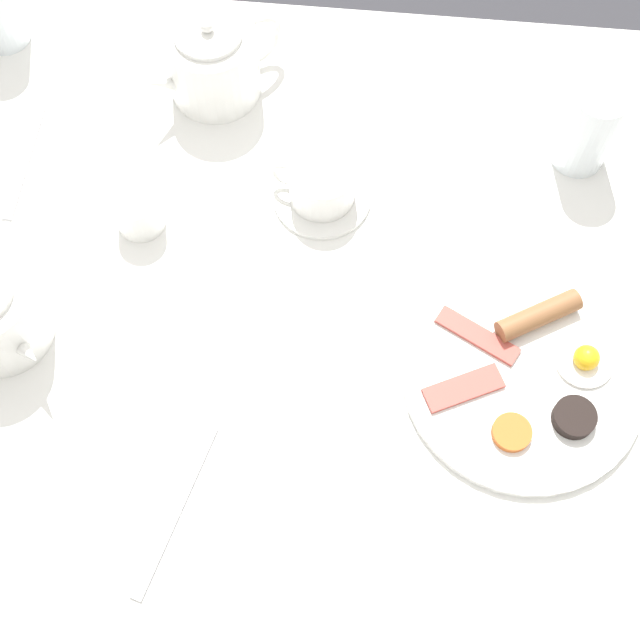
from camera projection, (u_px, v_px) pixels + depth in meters
name	position (u px, v px, depth m)	size (l,w,h in m)	color
ground_plane	(320.00, 474.00, 1.78)	(8.00, 8.00, 0.00)	#333338
table	(320.00, 346.00, 1.17)	(1.04, 1.18, 0.73)	white
breakfast_plate	(527.00, 374.00, 1.08)	(0.29, 0.29, 0.04)	white
teapot_near	(214.00, 61.00, 1.22)	(0.15, 0.18, 0.13)	white
teacup_with_saucer_right	(321.00, 186.00, 1.16)	(0.13, 0.13, 0.07)	white
water_glass_tall	(589.00, 127.00, 1.16)	(0.07, 0.07, 0.13)	white
creamer_jug	(138.00, 210.00, 1.15)	(0.09, 0.06, 0.06)	white
fork_by_plate	(25.00, 160.00, 1.21)	(0.19, 0.02, 0.00)	silver
knife_by_plate	(176.00, 510.00, 1.02)	(0.21, 0.07, 0.00)	silver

